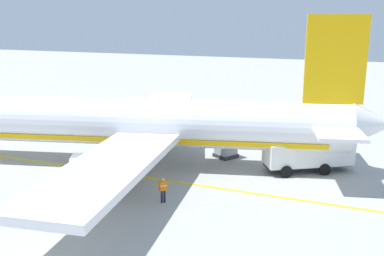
{
  "coord_description": "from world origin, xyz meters",
  "views": [
    {
      "loc": [
        -11.0,
        -0.12,
        11.62
      ],
      "look_at": [
        20.27,
        12.42,
        3.23
      ],
      "focal_mm": 41.39,
      "sensor_mm": 36.0,
      "label": 1
    }
  ],
  "objects_px": {
    "cargo_container_near": "(226,147)",
    "airliner_foreground": "(127,123)",
    "cargo_container_mid": "(295,129)",
    "crew_marshaller": "(100,180)",
    "crew_loader_right": "(51,196)",
    "service_truck_baggage": "(309,153)",
    "crew_loader_left": "(163,188)"
  },
  "relations": [
    {
      "from": "cargo_container_mid",
      "to": "crew_loader_right",
      "type": "xyz_separation_m",
      "value": [
        -23.04,
        11.25,
        0.09
      ]
    },
    {
      "from": "service_truck_baggage",
      "to": "crew_loader_left",
      "type": "xyz_separation_m",
      "value": [
        -9.75,
        7.85,
        -0.49
      ]
    },
    {
      "from": "cargo_container_mid",
      "to": "crew_loader_right",
      "type": "bearing_deg",
      "value": 153.98
    },
    {
      "from": "cargo_container_near",
      "to": "crew_loader_left",
      "type": "bearing_deg",
      "value": 175.7
    },
    {
      "from": "cargo_container_mid",
      "to": "crew_marshaller",
      "type": "xyz_separation_m",
      "value": [
        -19.67,
        9.9,
        0.11
      ]
    },
    {
      "from": "cargo_container_near",
      "to": "crew_loader_left",
      "type": "distance_m",
      "value": 10.79
    },
    {
      "from": "service_truck_baggage",
      "to": "crew_loader_right",
      "type": "bearing_deg",
      "value": 134.14
    },
    {
      "from": "crew_loader_left",
      "to": "crew_loader_right",
      "type": "height_order",
      "value": "crew_loader_left"
    },
    {
      "from": "cargo_container_near",
      "to": "crew_marshaller",
      "type": "xyz_separation_m",
      "value": [
        -11.03,
        5.4,
        0.1
      ]
    },
    {
      "from": "cargo_container_mid",
      "to": "crew_loader_left",
      "type": "distance_m",
      "value": 20.11
    },
    {
      "from": "cargo_container_mid",
      "to": "crew_loader_right",
      "type": "distance_m",
      "value": 25.64
    },
    {
      "from": "cargo_container_near",
      "to": "crew_marshaller",
      "type": "relative_size",
      "value": 1.36
    },
    {
      "from": "airliner_foreground",
      "to": "crew_loader_left",
      "type": "height_order",
      "value": "airliner_foreground"
    },
    {
      "from": "airliner_foreground",
      "to": "crew_loader_right",
      "type": "height_order",
      "value": "airliner_foreground"
    },
    {
      "from": "crew_loader_left",
      "to": "cargo_container_mid",
      "type": "bearing_deg",
      "value": -15.29
    },
    {
      "from": "cargo_container_mid",
      "to": "crew_loader_right",
      "type": "height_order",
      "value": "cargo_container_mid"
    },
    {
      "from": "crew_loader_right",
      "to": "cargo_container_mid",
      "type": "bearing_deg",
      "value": -26.02
    },
    {
      "from": "service_truck_baggage",
      "to": "crew_marshaller",
      "type": "bearing_deg",
      "value": 128.84
    },
    {
      "from": "airliner_foreground",
      "to": "cargo_container_mid",
      "type": "bearing_deg",
      "value": -41.02
    },
    {
      "from": "cargo_container_near",
      "to": "crew_loader_right",
      "type": "bearing_deg",
      "value": 154.88
    },
    {
      "from": "service_truck_baggage",
      "to": "cargo_container_near",
      "type": "bearing_deg",
      "value": 81.85
    },
    {
      "from": "crew_loader_left",
      "to": "service_truck_baggage",
      "type": "bearing_deg",
      "value": -38.86
    },
    {
      "from": "cargo_container_near",
      "to": "cargo_container_mid",
      "type": "distance_m",
      "value": 9.74
    },
    {
      "from": "crew_marshaller",
      "to": "crew_loader_right",
      "type": "xyz_separation_m",
      "value": [
        -3.37,
        1.35,
        -0.02
      ]
    },
    {
      "from": "service_truck_baggage",
      "to": "crew_marshaller",
      "type": "relative_size",
      "value": 4.17
    },
    {
      "from": "cargo_container_near",
      "to": "cargo_container_mid",
      "type": "xyz_separation_m",
      "value": [
        8.64,
        -4.5,
        -0.01
      ]
    },
    {
      "from": "crew_marshaller",
      "to": "crew_loader_right",
      "type": "distance_m",
      "value": 3.63
    },
    {
      "from": "cargo_container_near",
      "to": "airliner_foreground",
      "type": "bearing_deg",
      "value": 123.05
    },
    {
      "from": "crew_marshaller",
      "to": "crew_loader_right",
      "type": "height_order",
      "value": "crew_marshaller"
    },
    {
      "from": "service_truck_baggage",
      "to": "crew_loader_left",
      "type": "height_order",
      "value": "service_truck_baggage"
    },
    {
      "from": "service_truck_baggage",
      "to": "cargo_container_mid",
      "type": "distance_m",
      "value": 10.0
    },
    {
      "from": "airliner_foreground",
      "to": "cargo_container_near",
      "type": "distance_m",
      "value": 8.68
    }
  ]
}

